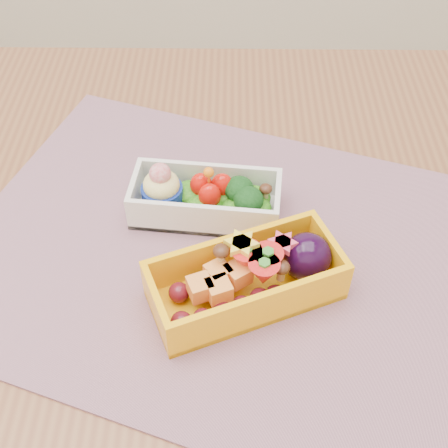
{
  "coord_description": "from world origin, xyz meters",
  "views": [
    {
      "loc": [
        -0.01,
        -0.42,
        1.24
      ],
      "look_at": [
        -0.02,
        -0.01,
        0.79
      ],
      "focal_mm": 47.72,
      "sensor_mm": 36.0,
      "label": 1
    }
  ],
  "objects_px": {
    "placemat": "(217,252)",
    "bento_white": "(205,198)",
    "table": "(239,298)",
    "bento_yellow": "(250,278)"
  },
  "relations": [
    {
      "from": "placemat",
      "to": "bento_yellow",
      "type": "height_order",
      "value": "bento_yellow"
    },
    {
      "from": "bento_white",
      "to": "bento_yellow",
      "type": "relative_size",
      "value": 0.84
    },
    {
      "from": "table",
      "to": "bento_yellow",
      "type": "bearing_deg",
      "value": -83.77
    },
    {
      "from": "placemat",
      "to": "bento_white",
      "type": "xyz_separation_m",
      "value": [
        -0.01,
        0.06,
        0.02
      ]
    },
    {
      "from": "table",
      "to": "bento_yellow",
      "type": "relative_size",
      "value": 5.9
    },
    {
      "from": "bento_white",
      "to": "bento_yellow",
      "type": "height_order",
      "value": "bento_white"
    },
    {
      "from": "placemat",
      "to": "bento_white",
      "type": "relative_size",
      "value": 3.18
    },
    {
      "from": "bento_yellow",
      "to": "placemat",
      "type": "bearing_deg",
      "value": 98.01
    },
    {
      "from": "bento_yellow",
      "to": "table",
      "type": "bearing_deg",
      "value": 73.74
    },
    {
      "from": "table",
      "to": "placemat",
      "type": "relative_size",
      "value": 2.22
    }
  ]
}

